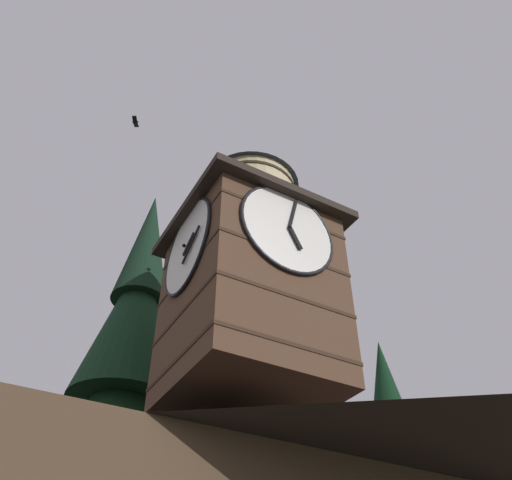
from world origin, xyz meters
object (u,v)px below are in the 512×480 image
at_px(clock_tower, 250,271).
at_px(flying_bird_low, 135,122).
at_px(moon, 194,429).
at_px(pine_tree_behind, 111,462).
at_px(flying_bird_high, 248,162).

distance_m(clock_tower, flying_bird_low, 8.21).
distance_m(moon, flying_bird_low, 28.75).
bearing_deg(moon, pine_tree_behind, 61.33).
bearing_deg(pine_tree_behind, moon, -118.67).
bearing_deg(flying_bird_high, clock_tower, 63.02).
relative_size(moon, flying_bird_high, 3.79).
bearing_deg(clock_tower, pine_tree_behind, -74.39).
distance_m(clock_tower, pine_tree_behind, 7.06).
distance_m(flying_bird_high, flying_bird_low, 6.48).
height_order(pine_tree_behind, flying_bird_low, flying_bird_low).
bearing_deg(pine_tree_behind, clock_tower, 105.61).
bearing_deg(clock_tower, flying_bird_low, -30.97).
xyz_separation_m(flying_bird_high, flying_bird_low, (5.70, 1.69, -2.59)).
height_order(flying_bird_high, flying_bird_low, flying_bird_high).
xyz_separation_m(clock_tower, flying_bird_high, (-1.99, -3.91, 9.57)).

